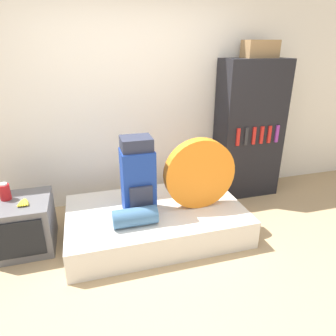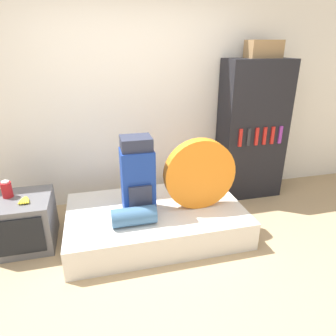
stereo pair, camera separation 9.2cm
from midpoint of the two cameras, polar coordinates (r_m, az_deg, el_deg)
The scene contains 11 objects.
ground_plane at distance 2.78m, azimuth 1.39°, elevation -21.26°, with size 16.00×16.00×0.00m, color tan.
wall_back at distance 3.74m, azimuth -5.58°, elevation 12.77°, with size 8.00×0.05×2.60m.
bed at distance 3.32m, azimuth -1.54°, elevation -9.87°, with size 1.86×1.13×0.30m.
backpack at distance 3.00m, azimuth -4.93°, elevation -1.79°, with size 0.32×0.30×0.81m.
tent_bag at distance 3.13m, azimuth 6.87°, elevation -1.16°, with size 0.75×0.12×0.75m.
sleeping_roll at distance 2.93m, azimuth -5.58°, elevation -9.13°, with size 0.43×0.18×0.18m.
television at distance 3.39m, azimuth -24.91°, elevation -9.29°, with size 0.56×0.59×0.52m.
canister at distance 3.34m, azimuth -27.67°, elevation -3.63°, with size 0.10×0.10×0.17m.
banana_bunch at distance 3.19m, azimuth -24.88°, elevation -5.57°, with size 0.12×0.16×0.03m.
bookshelf at distance 4.07m, azimuth 16.32°, elevation 6.81°, with size 0.82×0.44×1.77m.
cardboard_box at distance 3.99m, azimuth 18.43°, elevation 20.71°, with size 0.40×0.24×0.20m.
Camera 2 is at (-0.51, -1.95, 1.92)m, focal length 32.00 mm.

